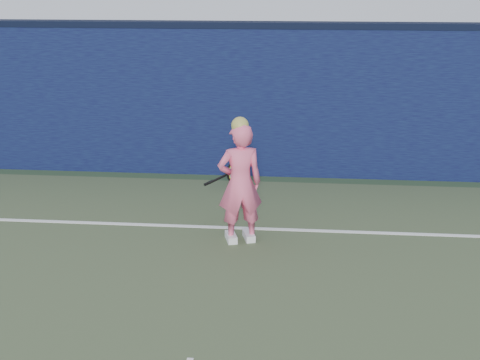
{
  "coord_description": "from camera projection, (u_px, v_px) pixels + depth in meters",
  "views": [
    {
      "loc": [
        0.86,
        -3.62,
        3.35
      ],
      "look_at": [
        0.23,
        3.63,
        0.84
      ],
      "focal_mm": 45.0,
      "sensor_mm": 36.0,
      "label": 1
    }
  ],
  "objects": [
    {
      "name": "player",
      "position": [
        240.0,
        183.0,
        7.7
      ],
      "size": [
        0.66,
        0.53,
        1.67
      ],
      "rotation": [
        0.0,
        0.0,
        3.43
      ],
      "color": "#FF638C",
      "rests_on": "ground"
    },
    {
      "name": "racket",
      "position": [
        234.0,
        173.0,
        8.15
      ],
      "size": [
        0.56,
        0.38,
        0.34
      ],
      "rotation": [
        0.0,
        0.0,
        0.46
      ],
      "color": "black",
      "rests_on": "ground"
    },
    {
      "name": "backstop_wall",
      "position": [
        241.0,
        103.0,
        10.28
      ],
      "size": [
        24.0,
        0.4,
        2.5
      ],
      "primitive_type": "cube",
      "color": "#0C0B34",
      "rests_on": "ground"
    },
    {
      "name": "wall_cap",
      "position": [
        241.0,
        25.0,
        9.86
      ],
      "size": [
        24.0,
        0.42,
        0.1
      ],
      "primitive_type": "cube",
      "color": "black",
      "rests_on": "backstop_wall"
    }
  ]
}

